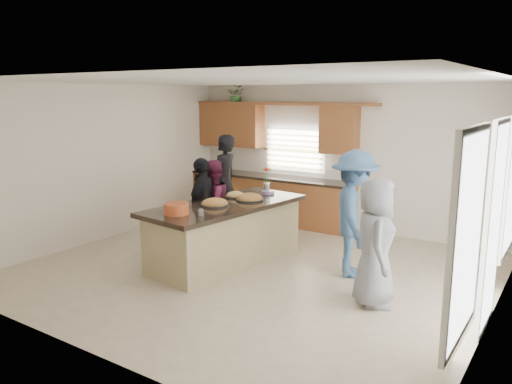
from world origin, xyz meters
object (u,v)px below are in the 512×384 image
Objects in this scene: woman_left_back at (224,183)px; woman_left_front at (203,206)px; salad_bowl at (176,208)px; woman_left_mid at (212,206)px; woman_right_back at (355,214)px; island at (226,234)px; woman_right_front at (375,242)px.

woman_left_front is at bearing 21.41° from woman_left_back.
woman_left_mid is (-0.42, 1.32, -0.27)m from salad_bowl.
woman_left_front is (0.62, -1.39, -0.13)m from woman_left_back.
salad_bowl is 0.19× the size of woman_left_back.
woman_left_mid is 2.47m from woman_right_back.
woman_right_back is at bearing 90.78° from woman_left_mid.
woman_left_front is 2.51m from woman_right_back.
island is 1.53× the size of woman_right_back.
woman_right_back is at bearing 11.89° from woman_right_front.
island is 0.68m from woman_left_front.
salad_bowl is at bearing 20.28° from woman_left_back.
woman_left_back is at bearing 46.02° from woman_right_back.
island is at bearing 79.93° from woman_right_back.
woman_left_back is 1.34m from woman_left_mid.
woman_left_front is at bearing 57.40° from woman_right_front.
woman_right_front reaches higher than salad_bowl.
woman_right_front reaches higher than woman_left_front.
woman_right_back reaches higher than salad_bowl.
woman_right_front is (3.09, -0.42, 0.00)m from woman_left_front.
woman_left_front is (-0.57, 0.14, 0.35)m from island.
woman_left_front reaches higher than woman_left_mid.
woman_left_mid is at bearing 153.88° from island.
woman_right_front is at bearing 74.58° from woman_left_mid.
woman_left_back is 1.53m from woman_left_front.
salad_bowl is 1.20m from woman_left_front.
woman_left_mid is (0.63, -1.17, -0.16)m from woman_left_back.
woman_right_front is at bearing 14.30° from salad_bowl.
woman_right_back is at bearing 69.86° from woman_left_back.
woman_right_back reaches higher than island.
woman_right_front is at bearing 0.83° from island.
island is at bearing 81.77° from salad_bowl.
woman_right_back is at bearing 36.52° from salad_bowl.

